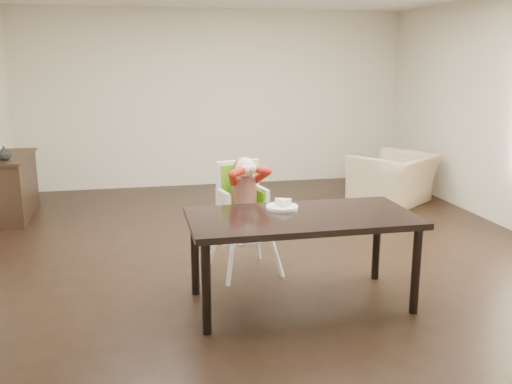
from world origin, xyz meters
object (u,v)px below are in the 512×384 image
at_px(dining_table, 302,225).
at_px(sideboard, 13,187).
at_px(high_chair, 243,191).
at_px(armchair, 394,171).

height_order(dining_table, sideboard, sideboard).
height_order(dining_table, high_chair, high_chair).
distance_m(dining_table, sideboard, 4.30).
xyz_separation_m(dining_table, sideboard, (-2.78, 3.27, -0.27)).
bearing_deg(dining_table, armchair, 52.97).
bearing_deg(sideboard, high_chair, -44.77).
distance_m(armchair, sideboard, 4.99).
bearing_deg(sideboard, dining_table, -49.59).
xyz_separation_m(dining_table, armchair, (2.20, 2.92, -0.21)).
height_order(high_chair, sideboard, high_chair).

